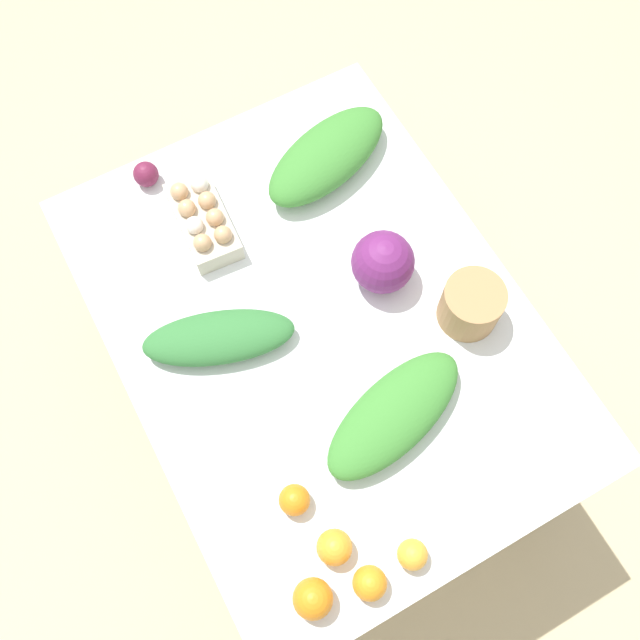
% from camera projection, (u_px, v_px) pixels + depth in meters
% --- Properties ---
extents(ground_plane, '(8.00, 8.00, 0.00)m').
position_uv_depth(ground_plane, '(320.00, 407.00, 2.39)').
color(ground_plane, '#C6B289').
extents(dining_table, '(1.27, 0.93, 0.76)m').
position_uv_depth(dining_table, '(320.00, 338.00, 1.78)').
color(dining_table, silver).
rests_on(dining_table, ground_plane).
extents(cabbage_purple, '(0.15, 0.15, 0.15)m').
position_uv_depth(cabbage_purple, '(383.00, 262.00, 1.66)').
color(cabbage_purple, '#6B2366').
rests_on(cabbage_purple, dining_table).
extents(egg_carton, '(0.25, 0.13, 0.09)m').
position_uv_depth(egg_carton, '(203.00, 219.00, 1.74)').
color(egg_carton, beige).
rests_on(egg_carton, dining_table).
extents(paper_bag, '(0.14, 0.14, 0.12)m').
position_uv_depth(paper_bag, '(471.00, 305.00, 1.64)').
color(paper_bag, '#A87F51').
rests_on(paper_bag, dining_table).
extents(greens_bunch_dandelion, '(0.25, 0.41, 0.08)m').
position_uv_depth(greens_bunch_dandelion, '(394.00, 414.00, 1.56)').
color(greens_bunch_dandelion, '#3D8433').
rests_on(greens_bunch_dandelion, dining_table).
extents(greens_bunch_scallion, '(0.27, 0.41, 0.10)m').
position_uv_depth(greens_bunch_scallion, '(327.00, 156.00, 1.80)').
color(greens_bunch_scallion, '#3D8433').
rests_on(greens_bunch_scallion, dining_table).
extents(greens_bunch_kale, '(0.25, 0.38, 0.07)m').
position_uv_depth(greens_bunch_kale, '(219.00, 338.00, 1.63)').
color(greens_bunch_kale, '#337538').
rests_on(greens_bunch_kale, dining_table).
extents(beet_root, '(0.06, 0.06, 0.06)m').
position_uv_depth(beet_root, '(146.00, 174.00, 1.80)').
color(beet_root, maroon).
rests_on(beet_root, dining_table).
extents(orange_0, '(0.08, 0.08, 0.08)m').
position_uv_depth(orange_0, '(313.00, 599.00, 1.42)').
color(orange_0, orange).
rests_on(orange_0, dining_table).
extents(orange_1, '(0.06, 0.06, 0.06)m').
position_uv_depth(orange_1, '(412.00, 555.00, 1.46)').
color(orange_1, '#F9A833').
rests_on(orange_1, dining_table).
extents(orange_2, '(0.07, 0.07, 0.07)m').
position_uv_depth(orange_2, '(370.00, 583.00, 1.44)').
color(orange_2, orange).
rests_on(orange_2, dining_table).
extents(orange_3, '(0.07, 0.07, 0.07)m').
position_uv_depth(orange_3, '(294.00, 500.00, 1.50)').
color(orange_3, orange).
rests_on(orange_3, dining_table).
extents(orange_4, '(0.07, 0.07, 0.07)m').
position_uv_depth(orange_4, '(334.00, 547.00, 1.46)').
color(orange_4, orange).
rests_on(orange_4, dining_table).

